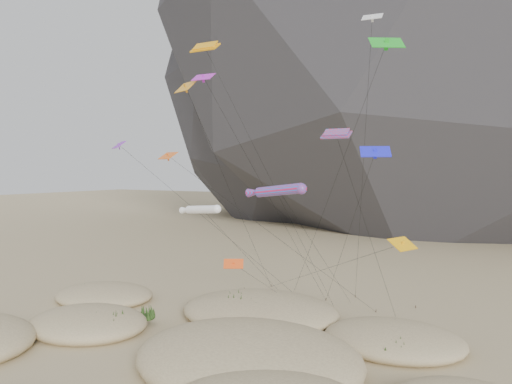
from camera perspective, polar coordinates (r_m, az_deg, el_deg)
ground at (r=37.89m, az=-9.73°, el=-20.25°), size 500.00×500.00×0.00m
dunes at (r=41.52m, az=-7.00°, el=-17.09°), size 50.23×37.32×4.00m
dune_grass at (r=40.49m, az=-7.11°, el=-17.43°), size 42.03×28.91×1.53m
kite_stakes at (r=58.10m, az=7.33°, el=-11.94°), size 20.04×5.42×0.30m
rainbow_tube_kite at (r=45.60m, az=2.43°, el=0.16°), size 6.86×13.11×13.54m
white_tube_kite at (r=47.24m, az=-6.34°, el=-2.03°), size 6.03×15.67×11.54m
orange_parafoil at (r=50.63m, az=-5.68°, el=15.87°), size 11.27×10.37×27.15m
multi_parafoil at (r=41.40m, az=9.23°, el=6.32°), size 3.65×11.39×18.05m
delta_kites at (r=43.66m, az=1.88°, el=6.85°), size 30.53×20.39×28.27m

